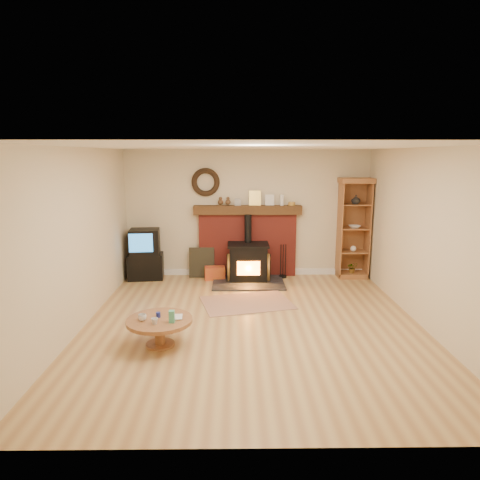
{
  "coord_description": "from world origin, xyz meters",
  "views": [
    {
      "loc": [
        -0.26,
        -6.01,
        2.49
      ],
      "look_at": [
        -0.17,
        1.0,
        1.09
      ],
      "focal_mm": 32.0,
      "sensor_mm": 36.0,
      "label": 1
    }
  ],
  "objects_px": {
    "wood_stove": "(248,263)",
    "coffee_table": "(159,324)",
    "curio_cabinet": "(353,228)",
    "tv_unit": "(145,255)"
  },
  "relations": [
    {
      "from": "tv_unit",
      "to": "coffee_table",
      "type": "relative_size",
      "value": 1.18
    },
    {
      "from": "curio_cabinet",
      "to": "coffee_table",
      "type": "bearing_deg",
      "value": -136.4
    },
    {
      "from": "wood_stove",
      "to": "tv_unit",
      "type": "xyz_separation_m",
      "value": [
        -2.09,
        0.19,
        0.12
      ]
    },
    {
      "from": "tv_unit",
      "to": "coffee_table",
      "type": "distance_m",
      "value": 3.28
    },
    {
      "from": "coffee_table",
      "to": "wood_stove",
      "type": "bearing_deg",
      "value": 67.01
    },
    {
      "from": "wood_stove",
      "to": "curio_cabinet",
      "type": "relative_size",
      "value": 0.69
    },
    {
      "from": "wood_stove",
      "to": "coffee_table",
      "type": "height_order",
      "value": "wood_stove"
    },
    {
      "from": "wood_stove",
      "to": "coffee_table",
      "type": "xyz_separation_m",
      "value": [
        -1.26,
        -2.97,
        -0.07
      ]
    },
    {
      "from": "tv_unit",
      "to": "curio_cabinet",
      "type": "height_order",
      "value": "curio_cabinet"
    },
    {
      "from": "wood_stove",
      "to": "coffee_table",
      "type": "distance_m",
      "value": 3.23
    }
  ]
}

